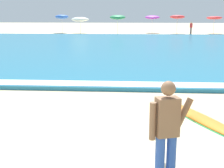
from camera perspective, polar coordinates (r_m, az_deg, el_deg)
sea at (r=24.77m, az=2.12°, el=6.76°), size 120.00×28.00×0.14m
surf_foam at (r=11.54m, az=0.01°, el=0.04°), size 120.00×0.87×0.01m
surfer_with_board at (r=4.95m, az=12.84°, el=-7.17°), size 1.34×2.78×1.73m
beach_umbrella_0 at (r=44.01m, az=-9.10°, el=11.95°), size 1.82×1.85×2.46m
beach_umbrella_1 at (r=42.22m, az=-5.82°, el=11.61°), size 2.28×2.31×2.17m
beach_umbrella_2 at (r=41.12m, az=1.02°, el=12.04°), size 2.00×2.02×2.43m
beach_umbrella_3 at (r=43.71m, az=7.34°, el=11.94°), size 1.96×1.99×2.37m
beach_umbrella_4 at (r=42.48m, az=11.80°, el=11.86°), size 1.91×1.93×2.43m
beach_umbrella_5 at (r=43.82m, az=18.10°, el=11.36°), size 2.01×2.02×2.27m
beachgoer_near_row_left at (r=41.33m, az=14.18°, el=9.91°), size 0.32×0.20×1.58m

